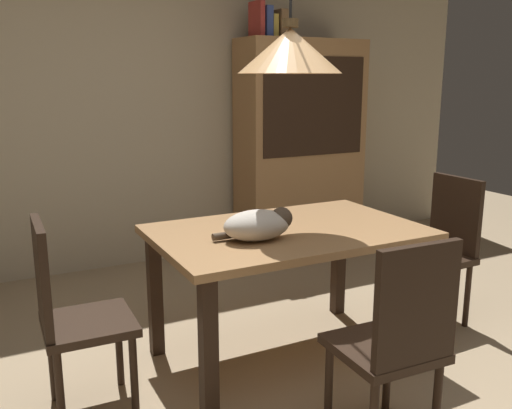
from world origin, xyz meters
name	(u,v)px	position (x,y,z in m)	size (l,w,h in m)	color
back_wall	(145,88)	(0.00, 2.65, 1.45)	(6.40, 0.10, 2.90)	beige
dining_table	(287,247)	(0.14, 0.59, 0.65)	(1.40, 0.90, 0.75)	#A87A4C
chair_left_side	(70,310)	(-0.99, 0.60, 0.51)	(0.41, 0.41, 0.93)	black
chair_near_front	(397,338)	(0.14, -0.28, 0.51)	(0.41, 0.41, 0.93)	black
chair_right_side	(442,244)	(1.27, 0.60, 0.51)	(0.41, 0.41, 0.93)	black
cat_sleeping	(259,225)	(-0.09, 0.48, 0.83)	(0.39, 0.24, 0.16)	beige
pendant_lamp	(290,50)	(0.14, 0.59, 1.66)	(0.52, 0.52, 1.30)	#E0A86B
hutch_bookcase	(300,152)	(1.27, 2.32, 0.89)	(1.12, 0.45, 1.85)	#A87A4C
book_red_tall	(257,19)	(0.84, 2.32, 1.99)	(0.04, 0.22, 0.28)	#B73833
book_blue_wide	(263,22)	(0.91, 2.32, 1.97)	(0.06, 0.24, 0.24)	#384C93
book_yellow_short	(270,26)	(0.97, 2.32, 1.94)	(0.04, 0.20, 0.18)	gold
book_brown_thick	(278,24)	(1.04, 2.32, 1.96)	(0.06, 0.24, 0.22)	brown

